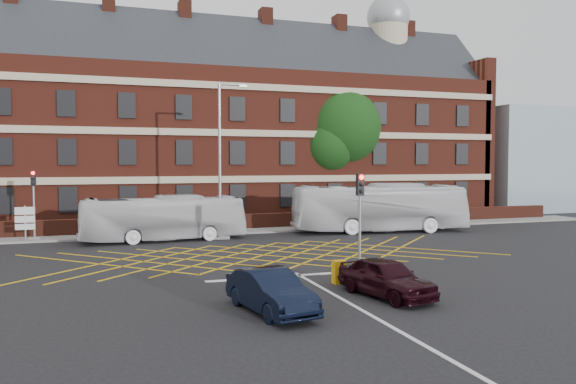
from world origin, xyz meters
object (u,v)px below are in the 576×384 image
object	(u,v)px
car_navy	(271,291)
utility_cabinet	(339,272)
car_maroon	(386,277)
traffic_light_near	(360,231)
deciduous_tree	(340,134)
street_lamp	(221,185)
bus_left	(163,218)
direction_signs	(25,220)
traffic_light_far	(34,212)
bus_right	(379,208)

from	to	relation	value
car_navy	utility_cabinet	xyz separation A→B (m)	(3.78, 3.21, -0.22)
car_maroon	traffic_light_near	bearing A→B (deg)	63.71
deciduous_tree	traffic_light_near	xyz separation A→B (m)	(-8.47, -21.38, -5.41)
car_navy	street_lamp	bearing A→B (deg)	73.07
bus_left	car_navy	distance (m)	17.80
deciduous_tree	direction_signs	size ratio (longest dim) A/B	5.07
traffic_light_far	traffic_light_near	bearing A→B (deg)	-46.23
direction_signs	bus_left	bearing A→B (deg)	-12.84
car_navy	traffic_light_far	xyz separation A→B (m)	(-8.91, 20.40, 1.09)
traffic_light_near	street_lamp	bearing A→B (deg)	105.94
deciduous_tree	street_lamp	distance (m)	15.46
bus_left	traffic_light_far	xyz separation A→B (m)	(-7.46, 2.67, 0.39)
car_maroon	utility_cabinet	bearing A→B (deg)	93.39
bus_right	traffic_light_near	bearing A→B (deg)	157.32
street_lamp	car_maroon	bearing A→B (deg)	-82.01
deciduous_tree	car_maroon	bearing A→B (deg)	-110.40
traffic_light_far	car_maroon	bearing A→B (deg)	-55.85
bus_right	direction_signs	distance (m)	22.50
deciduous_tree	direction_signs	world-z (taller)	deciduous_tree
car_navy	street_lamp	world-z (taller)	street_lamp
utility_cabinet	bus_left	bearing A→B (deg)	109.81
bus_right	deciduous_tree	size ratio (longest dim) A/B	1.07
car_navy	utility_cabinet	distance (m)	4.96
street_lamp	utility_cabinet	size ratio (longest dim) A/B	10.59
bus_right	street_lamp	size ratio (longest dim) A/B	1.24
car_maroon	traffic_light_near	xyz separation A→B (m)	(1.17, 4.54, 1.07)
bus_right	deciduous_tree	xyz separation A→B (m)	(1.03, 9.11, 5.51)
street_lamp	direction_signs	distance (m)	11.74
bus_left	bus_right	size ratio (longest dim) A/B	0.83
bus_right	utility_cabinet	size ratio (longest dim) A/B	13.12
car_navy	street_lamp	xyz separation A→B (m)	(2.09, 17.63, 2.71)
bus_right	traffic_light_far	xyz separation A→B (m)	(-21.99, 2.92, 0.10)
bus_right	traffic_light_near	world-z (taller)	traffic_light_near
bus_right	street_lamp	distance (m)	11.13
bus_right	deciduous_tree	world-z (taller)	deciduous_tree
traffic_light_near	street_lamp	size ratio (longest dim) A/B	0.44
street_lamp	direction_signs	world-z (taller)	street_lamp
traffic_light_near	street_lamp	xyz separation A→B (m)	(-3.55, 12.42, 1.62)
car_navy	traffic_light_near	distance (m)	7.75
street_lamp	car_navy	bearing A→B (deg)	-96.77
car_maroon	utility_cabinet	size ratio (longest dim) A/B	4.48
bus_left	car_maroon	bearing A→B (deg)	-164.15
traffic_light_near	street_lamp	world-z (taller)	street_lamp
street_lamp	traffic_light_far	bearing A→B (deg)	165.88
traffic_light_near	utility_cabinet	world-z (taller)	traffic_light_near
bus_right	utility_cabinet	world-z (taller)	bus_right
street_lamp	utility_cabinet	bearing A→B (deg)	-83.33
utility_cabinet	traffic_light_far	bearing A→B (deg)	126.44
bus_left	street_lamp	size ratio (longest dim) A/B	1.02
bus_right	traffic_light_far	bearing A→B (deg)	91.01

